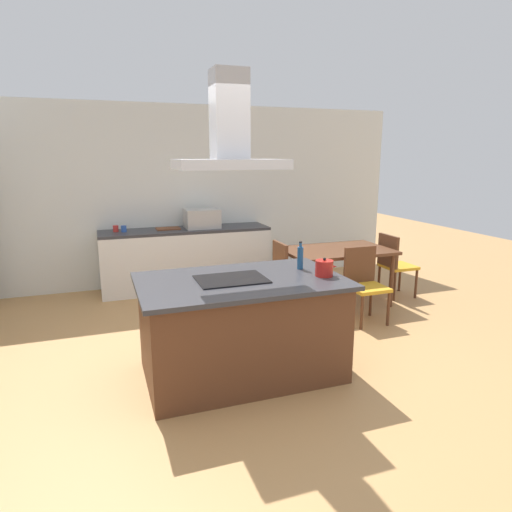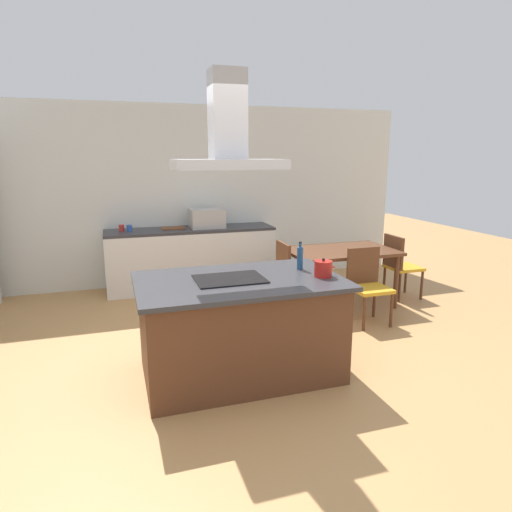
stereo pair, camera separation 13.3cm
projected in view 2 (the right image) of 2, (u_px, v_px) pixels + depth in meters
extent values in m
plane|color=tan|center=(207.00, 318.00, 5.52)|extent=(16.00, 16.00, 0.00)
cube|color=silver|center=(182.00, 196.00, 6.84)|extent=(7.20, 0.10, 2.70)
cube|color=#59331E|center=(240.00, 329.00, 4.03)|extent=(1.70, 1.02, 0.86)
cube|color=#333338|center=(240.00, 281.00, 3.93)|extent=(1.80, 1.12, 0.04)
cube|color=black|center=(230.00, 279.00, 3.90)|extent=(0.60, 0.44, 0.01)
cylinder|color=#B21E19|center=(323.00, 269.00, 3.98)|extent=(0.16, 0.16, 0.14)
sphere|color=black|center=(323.00, 260.00, 3.97)|extent=(0.03, 0.03, 0.03)
cone|color=#B21E19|center=(333.00, 267.00, 4.01)|extent=(0.06, 0.03, 0.04)
cylinder|color=navy|center=(300.00, 258.00, 4.23)|extent=(0.06, 0.06, 0.21)
cylinder|color=navy|center=(300.00, 245.00, 4.20)|extent=(0.03, 0.03, 0.04)
cylinder|color=black|center=(300.00, 242.00, 4.20)|extent=(0.03, 0.03, 0.01)
cube|color=silver|center=(192.00, 259.00, 6.72)|extent=(2.47, 0.62, 0.86)
cube|color=#333338|center=(191.00, 230.00, 6.62)|extent=(2.47, 0.62, 0.04)
cube|color=#B2AFAA|center=(207.00, 218.00, 6.66)|extent=(0.50, 0.38, 0.28)
cylinder|color=red|center=(121.00, 228.00, 6.38)|extent=(0.08, 0.08, 0.09)
cylinder|color=#2D56B2|center=(129.00, 228.00, 6.36)|extent=(0.08, 0.08, 0.09)
cube|color=brown|center=(173.00, 228.00, 6.59)|extent=(0.34, 0.24, 0.02)
cube|color=#59331E|center=(341.00, 251.00, 5.87)|extent=(1.40, 0.90, 0.04)
cylinder|color=#59331E|center=(308.00, 291.00, 5.42)|extent=(0.06, 0.06, 0.71)
cylinder|color=#59331E|center=(396.00, 282.00, 5.79)|extent=(0.06, 0.06, 0.71)
cylinder|color=#59331E|center=(286.00, 275.00, 6.11)|extent=(0.06, 0.06, 0.71)
cylinder|color=#59331E|center=(365.00, 268.00, 6.48)|extent=(0.06, 0.06, 0.71)
cube|color=gold|center=(269.00, 279.00, 5.63)|extent=(0.42, 0.42, 0.04)
cube|color=#59331E|center=(283.00, 260.00, 5.64)|extent=(0.04, 0.42, 0.44)
cylinder|color=#59331E|center=(260.00, 302.00, 5.46)|extent=(0.04, 0.04, 0.41)
cylinder|color=#59331E|center=(251.00, 294.00, 5.80)|extent=(0.04, 0.04, 0.41)
cylinder|color=#59331E|center=(287.00, 299.00, 5.57)|extent=(0.04, 0.04, 0.41)
cylinder|color=#59331E|center=(277.00, 291.00, 5.90)|extent=(0.04, 0.04, 0.41)
cube|color=gold|center=(370.00, 289.00, 5.24)|extent=(0.42, 0.42, 0.04)
cube|color=#59331E|center=(363.00, 265.00, 5.36)|extent=(0.42, 0.04, 0.44)
cylinder|color=#59331E|center=(391.00, 310.00, 5.17)|extent=(0.04, 0.04, 0.41)
cylinder|color=#59331E|center=(364.00, 314.00, 5.06)|extent=(0.04, 0.04, 0.41)
cylinder|color=#59331E|center=(374.00, 301.00, 5.51)|extent=(0.04, 0.04, 0.41)
cylinder|color=#59331E|center=(348.00, 304.00, 5.40)|extent=(0.04, 0.04, 0.41)
cube|color=gold|center=(404.00, 267.00, 6.23)|extent=(0.42, 0.42, 0.04)
cube|color=#59331E|center=(393.00, 252.00, 6.12)|extent=(0.04, 0.42, 0.44)
cylinder|color=#59331E|center=(406.00, 279.00, 6.50)|extent=(0.04, 0.04, 0.41)
cylinder|color=#59331E|center=(422.00, 285.00, 6.17)|extent=(0.04, 0.04, 0.41)
cylinder|color=#59331E|center=(384.00, 281.00, 6.39)|extent=(0.04, 0.04, 0.41)
cylinder|color=#59331E|center=(399.00, 288.00, 6.06)|extent=(0.04, 0.04, 0.41)
cube|color=#ADADB2|center=(228.00, 164.00, 3.68)|extent=(0.90, 0.55, 0.08)
cube|color=#ADADB2|center=(227.00, 115.00, 3.59)|extent=(0.28, 0.24, 0.70)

